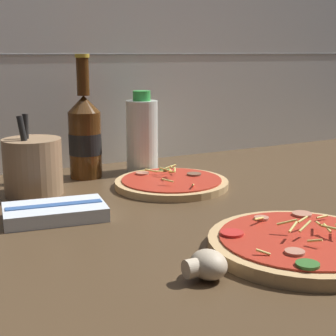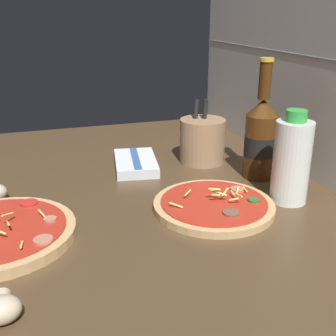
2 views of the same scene
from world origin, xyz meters
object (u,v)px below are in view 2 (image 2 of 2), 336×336
Objects in this scene: beer_bottle at (261,137)px; mushroom_left at (2,308)px; dish_towel at (136,163)px; pizza_far at (214,205)px; utensil_crock at (202,140)px; oil_bottle at (292,161)px.

mushroom_left is (34.33, -55.90, -8.00)cm from beer_bottle.
mushroom_left is at bearing -58.45° from beer_bottle.
dish_towel is (-14.90, -26.35, -8.56)cm from beer_bottle.
utensil_crock reaches higher than pizza_far.
beer_bottle is at bearing 176.92° from oil_bottle.
beer_bottle reaches higher than dish_towel.
dish_towel is (-49.23, 29.55, -0.56)cm from mushroom_left.
pizza_far reaches higher than dish_towel.
beer_bottle is 31.46cm from dish_towel.
pizza_far is at bearing 118.76° from mushroom_left.
pizza_far is 18.22cm from oil_bottle.
oil_bottle is at bearing 15.83° from utensil_crock.
pizza_far is 1.25× the size of oil_bottle.
pizza_far is 44.27cm from mushroom_left.
beer_bottle reaches higher than pizza_far.
pizza_far is at bearing -93.17° from oil_bottle.
dish_towel is at bearing -119.49° from beer_bottle.
beer_bottle reaches higher than mushroom_left.
utensil_crock is (-28.04, -7.95, -3.10)cm from oil_bottle.
mushroom_left is 0.29× the size of dish_towel.
dish_towel is (-27.94, -9.26, 0.35)cm from pizza_far.
oil_bottle is 39.32cm from dish_towel.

